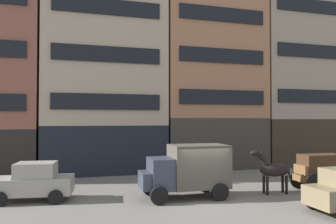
# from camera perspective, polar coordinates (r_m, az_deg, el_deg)

# --- Properties ---
(ground_plane) EXTENTS (120.00, 120.00, 0.00)m
(ground_plane) POSITION_cam_1_polar(r_m,az_deg,el_deg) (16.35, 5.93, -15.09)
(ground_plane) COLOR slate
(building_center_left) EXTENTS (9.29, 6.35, 13.83)m
(building_center_left) POSITION_cam_1_polar(r_m,az_deg,el_deg) (25.70, -11.21, 5.52)
(building_center_left) COLOR black
(building_center_left) RESTS_ON ground_plane
(building_center_right) EXTENTS (8.76, 6.35, 17.18)m
(building_center_right) POSITION_cam_1_polar(r_m,az_deg,el_deg) (27.99, 7.01, 8.41)
(building_center_right) COLOR #38332D
(building_center_right) RESTS_ON ground_plane
(building_far_right) EXTENTS (7.44, 6.35, 15.74)m
(building_far_right) POSITION_cam_1_polar(r_m,az_deg,el_deg) (31.66, 20.13, 6.03)
(building_far_right) COLOR #33281E
(building_far_right) RESTS_ON ground_plane
(cargo_wagon) EXTENTS (2.98, 1.66, 1.98)m
(cargo_wagon) POSITION_cam_1_polar(r_m,az_deg,el_deg) (19.87, 25.24, -9.15)
(cargo_wagon) COLOR brown
(cargo_wagon) RESTS_ON ground_plane
(draft_horse) EXTENTS (2.35, 0.70, 2.30)m
(draft_horse) POSITION_cam_1_polar(r_m,az_deg,el_deg) (18.08, 18.05, -9.61)
(draft_horse) COLOR black
(draft_horse) RESTS_ON ground_plane
(delivery_truck_near) EXTENTS (4.37, 2.16, 2.62)m
(delivery_truck_near) POSITION_cam_1_polar(r_m,az_deg,el_deg) (16.35, 3.43, -10.01)
(delivery_truck_near) COLOR #333847
(delivery_truck_near) RESTS_ON ground_plane
(sedan_dark) EXTENTS (3.86, 2.19, 1.83)m
(sedan_dark) POSITION_cam_1_polar(r_m,az_deg,el_deg) (17.08, -22.63, -11.27)
(sedan_dark) COLOR gray
(sedan_dark) RESTS_ON ground_plane
(pedestrian_officer) EXTENTS (0.45, 0.45, 1.79)m
(pedestrian_officer) POSITION_cam_1_polar(r_m,az_deg,el_deg) (19.87, 3.37, -9.76)
(pedestrian_officer) COLOR #38332D
(pedestrian_officer) RESTS_ON ground_plane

